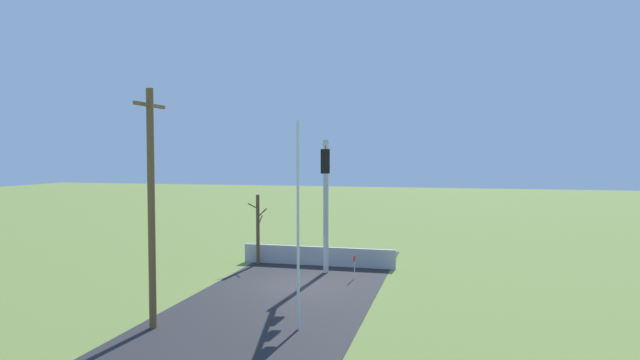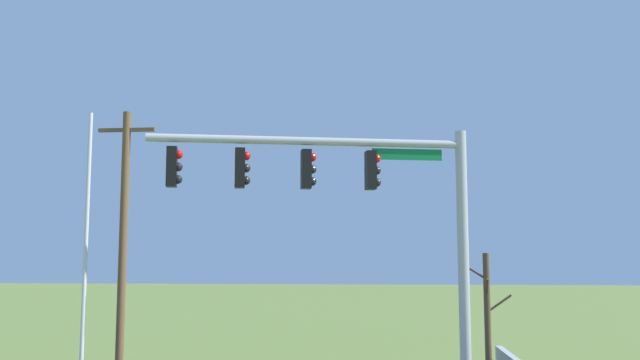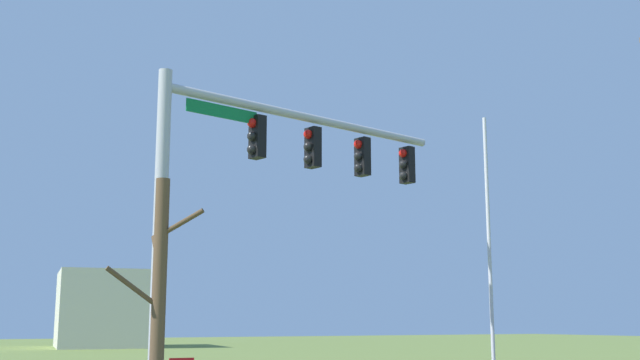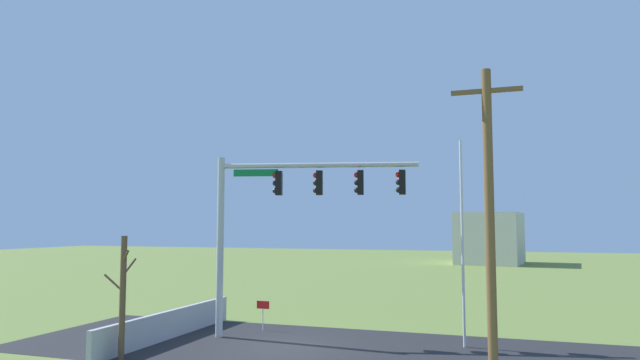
# 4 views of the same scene
# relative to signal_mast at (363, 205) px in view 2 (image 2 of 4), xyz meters

# --- Properties ---
(signal_mast) EXTENTS (7.78, 2.00, 7.08)m
(signal_mast) POSITION_rel_signal_mast_xyz_m (0.00, 0.00, 0.00)
(signal_mast) COLOR #B2B5BA
(signal_mast) RESTS_ON ground_plane
(flagpole) EXTENTS (0.10, 0.10, 7.49)m
(flagpole) POSITION_rel_signal_mast_xyz_m (-6.79, -0.59, -1.43)
(flagpole) COLOR silver
(flagpole) RESTS_ON ground_plane
(utility_pole) EXTENTS (1.90, 0.26, 8.65)m
(utility_pole) POSITION_rel_signal_mast_xyz_m (-7.87, 4.58, -0.68)
(utility_pole) COLOR brown
(utility_pole) RESTS_ON ground_plane
(bare_tree) EXTENTS (1.27, 1.02, 4.02)m
(bare_tree) POSITION_rel_signal_mast_xyz_m (3.69, 4.87, -3.10)
(bare_tree) COLOR brown
(bare_tree) RESTS_ON ground_plane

